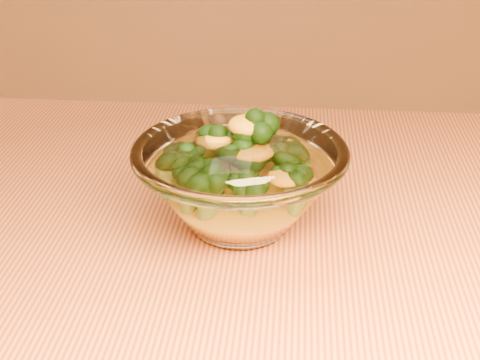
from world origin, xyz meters
name	(u,v)px	position (x,y,z in m)	size (l,w,h in m)	color
glass_bowl	(240,184)	(0.05, 0.10, 0.79)	(0.19, 0.19, 0.08)	white
cheese_sauce	(240,201)	(0.05, 0.10, 0.78)	(0.10, 0.10, 0.03)	orange
broccoli_heap	(237,165)	(0.05, 0.11, 0.81)	(0.13, 0.11, 0.08)	black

